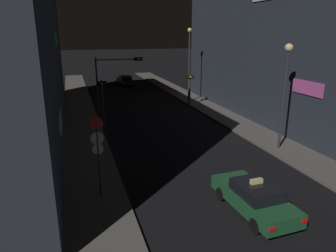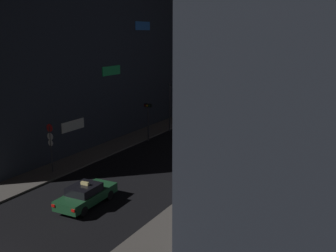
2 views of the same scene
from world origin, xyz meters
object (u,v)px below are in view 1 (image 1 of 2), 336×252
(sign_pole_left, at_px, (98,149))
(traffic_light_left_kerb, at_px, (102,94))
(traffic_light_overhead, at_px, (115,73))
(street_lamp_near_block, at_px, (286,78))
(traffic_light_right_kerb, at_px, (190,84))
(far_car, at_px, (125,80))
(street_lamp_far_block, at_px, (189,55))
(taxi, at_px, (254,197))

(sign_pole_left, bearing_deg, traffic_light_left_kerb, 83.03)
(traffic_light_overhead, bearing_deg, street_lamp_near_block, -56.18)
(traffic_light_left_kerb, bearing_deg, street_lamp_near_block, -39.80)
(traffic_light_left_kerb, bearing_deg, traffic_light_overhead, 69.31)
(traffic_light_right_kerb, height_order, street_lamp_near_block, street_lamp_near_block)
(street_lamp_near_block, bearing_deg, far_car, 99.74)
(traffic_light_left_kerb, height_order, street_lamp_far_block, street_lamp_far_block)
(traffic_light_right_kerb, bearing_deg, street_lamp_near_block, -84.84)
(traffic_light_left_kerb, relative_size, street_lamp_far_block, 0.49)
(sign_pole_left, xyz_separation_m, street_lamp_near_block, (12.07, 2.99, 2.35))
(traffic_light_overhead, distance_m, sign_pole_left, 16.68)
(far_car, relative_size, traffic_light_overhead, 0.84)
(traffic_light_right_kerb, relative_size, street_lamp_far_block, 0.44)
(sign_pole_left, bearing_deg, street_lamp_far_block, 58.24)
(sign_pole_left, distance_m, street_lamp_near_block, 12.65)
(traffic_light_left_kerb, xyz_separation_m, sign_pole_left, (-1.45, -11.84, -0.30))
(street_lamp_near_block, xyz_separation_m, street_lamp_far_block, (-0.52, 15.66, 0.39))
(taxi, height_order, traffic_light_left_kerb, traffic_light_left_kerb)
(far_car, relative_size, street_lamp_near_block, 0.67)
(sign_pole_left, bearing_deg, traffic_light_overhead, 79.11)
(traffic_light_overhead, relative_size, street_lamp_far_block, 0.68)
(traffic_light_overhead, xyz_separation_m, sign_pole_left, (-3.14, -16.32, -1.42))
(traffic_light_left_kerb, xyz_separation_m, traffic_light_right_kerb, (9.40, 4.63, -0.29))
(traffic_light_left_kerb, bearing_deg, far_car, 75.53)
(street_lamp_far_block, bearing_deg, traffic_light_right_kerb, -107.73)
(far_car, distance_m, sign_pole_left, 33.78)
(taxi, xyz_separation_m, street_lamp_far_block, (5.29, 21.92, 4.50))
(sign_pole_left, bearing_deg, far_car, 78.18)
(street_lamp_near_block, bearing_deg, traffic_light_left_kerb, 140.20)
(traffic_light_overhead, relative_size, sign_pole_left, 1.40)
(traffic_light_overhead, distance_m, street_lamp_far_block, 8.83)
(traffic_light_right_kerb, bearing_deg, sign_pole_left, -123.37)
(street_lamp_far_block, bearing_deg, street_lamp_near_block, -88.11)
(far_car, relative_size, traffic_light_left_kerb, 1.16)
(traffic_light_left_kerb, distance_m, street_lamp_near_block, 13.97)
(street_lamp_near_block, bearing_deg, traffic_light_right_kerb, 95.16)
(traffic_light_overhead, relative_size, street_lamp_near_block, 0.79)
(traffic_light_right_kerb, xyz_separation_m, sign_pole_left, (-10.85, -16.47, -0.00))
(taxi, height_order, traffic_light_right_kerb, traffic_light_right_kerb)
(sign_pole_left, bearing_deg, street_lamp_near_block, 13.93)
(sign_pole_left, xyz_separation_m, street_lamp_far_block, (11.55, 18.66, 2.74))
(traffic_light_overhead, xyz_separation_m, street_lamp_near_block, (8.93, -13.32, 0.92))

